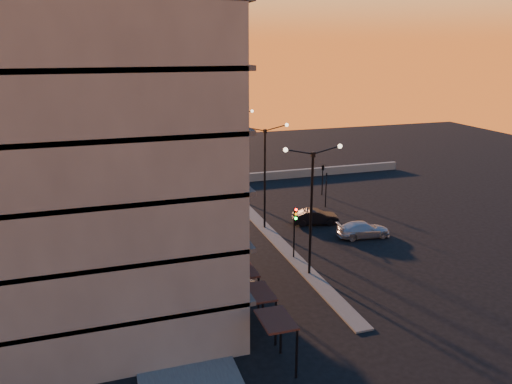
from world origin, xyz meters
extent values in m
plane|color=black|center=(0.00, 0.00, 0.00)|extent=(120.00, 120.00, 0.00)
cube|color=#4B4B49|center=(-10.50, 4.00, 0.06)|extent=(5.00, 40.00, 0.12)
cube|color=#4B4B49|center=(0.00, 10.00, 0.06)|extent=(1.20, 36.00, 0.12)
cube|color=slate|center=(2.00, 26.00, 0.50)|extent=(44.00, 0.50, 1.00)
cylinder|color=slate|center=(-14.00, 2.00, 12.50)|extent=(14.00, 14.00, 25.00)
cube|color=slate|center=(-14.00, -3.00, 12.50)|extent=(14.00, 10.00, 25.00)
cylinder|color=black|center=(-14.00, 2.00, 1.60)|extent=(14.16, 14.16, 2.40)
cube|color=black|center=(-6.80, -2.00, 3.60)|extent=(0.15, 3.20, 1.20)
cylinder|color=black|center=(0.00, 0.00, 4.50)|extent=(0.18, 0.18, 9.00)
cube|color=black|center=(0.00, 0.00, 8.90)|extent=(0.25, 0.25, 0.35)
sphere|color=#FFE5B2|center=(-2.00, 0.00, 9.35)|extent=(0.32, 0.32, 0.32)
sphere|color=#FFE5B2|center=(2.00, 0.00, 9.35)|extent=(0.32, 0.32, 0.32)
cylinder|color=black|center=(0.00, 10.00, 4.50)|extent=(0.18, 0.18, 9.00)
cube|color=black|center=(0.00, 10.00, 8.90)|extent=(0.25, 0.25, 0.35)
sphere|color=#FFE5B2|center=(-2.00, 10.00, 9.35)|extent=(0.32, 0.32, 0.32)
sphere|color=#FFE5B2|center=(2.00, 10.00, 9.35)|extent=(0.32, 0.32, 0.32)
cylinder|color=black|center=(0.00, 20.00, 4.50)|extent=(0.18, 0.18, 9.00)
cube|color=black|center=(0.00, 20.00, 8.90)|extent=(0.25, 0.25, 0.35)
sphere|color=#FFE5B2|center=(-2.00, 20.00, 9.35)|extent=(0.32, 0.32, 0.32)
sphere|color=#FFE5B2|center=(2.00, 20.00, 9.35)|extent=(0.32, 0.32, 0.32)
cylinder|color=black|center=(0.00, 3.00, 1.60)|extent=(0.12, 0.12, 3.20)
cube|color=black|center=(0.00, 2.82, 3.75)|extent=(0.28, 0.16, 1.00)
sphere|color=#FF0C05|center=(0.00, 2.72, 4.10)|extent=(0.20, 0.20, 0.20)
sphere|color=orange|center=(0.00, 2.72, 3.75)|extent=(0.20, 0.20, 0.20)
sphere|color=#0CFF26|center=(0.00, 2.72, 3.40)|extent=(0.20, 0.20, 0.20)
cylinder|color=black|center=(8.00, 14.00, 1.40)|extent=(0.12, 0.12, 2.80)
imported|color=black|center=(8.00, 14.00, 3.20)|extent=(0.13, 0.16, 0.80)
cylinder|color=black|center=(9.50, 18.00, 1.40)|extent=(0.12, 0.12, 2.80)
imported|color=black|center=(9.50, 18.00, 3.20)|extent=(0.42, 1.99, 0.80)
imported|color=#A3A6AA|center=(-6.44, -1.72, 0.73)|extent=(4.45, 2.20, 1.46)
imported|color=black|center=(4.87, 9.64, 0.70)|extent=(4.47, 2.37, 1.40)
imported|color=#B0B1B8|center=(7.47, 5.38, 0.68)|extent=(4.83, 2.35, 1.35)
camera|label=1|loc=(-13.90, -30.26, 16.01)|focal=35.00mm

